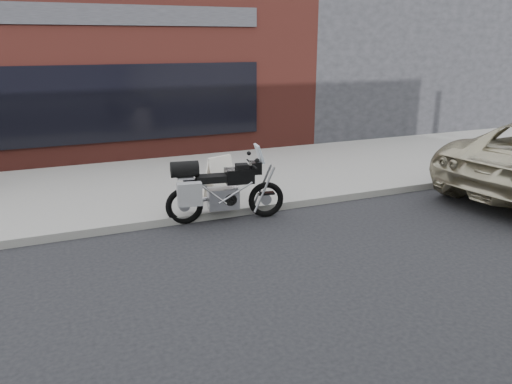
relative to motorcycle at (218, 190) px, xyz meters
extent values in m
plane|color=black|center=(-0.08, -3.90, -0.62)|extent=(120.00, 120.00, 0.00)
cube|color=gray|center=(-0.08, 3.10, -0.54)|extent=(44.00, 6.00, 0.15)
cube|color=maroon|center=(-2.08, 10.10, 1.63)|extent=(14.00, 10.00, 4.50)
cube|color=black|center=(-2.08, 5.07, 1.08)|extent=(10.00, 0.08, 2.00)
cube|color=#27282C|center=(-2.08, 5.07, 3.28)|extent=(10.00, 0.08, 0.50)
cube|color=#27282C|center=(9.92, 10.10, 2.38)|extent=(10.00, 10.00, 6.00)
torus|color=black|center=(-0.62, 0.12, -0.27)|extent=(0.71, 0.22, 0.70)
torus|color=black|center=(0.93, -0.11, -0.27)|extent=(0.71, 0.22, 0.70)
cube|color=#B7B7BC|center=(0.10, 0.01, -0.18)|extent=(0.62, 0.40, 0.40)
cube|color=black|center=(0.41, -0.04, 0.24)|extent=(0.57, 0.41, 0.27)
cube|color=black|center=(-0.11, 0.04, 0.22)|extent=(0.61, 0.38, 0.13)
cube|color=black|center=(-0.47, 0.09, 0.13)|extent=(0.34, 0.27, 0.15)
cube|color=black|center=(0.72, -0.08, 0.37)|extent=(0.22, 0.28, 0.23)
cube|color=silver|center=(0.79, -0.09, 0.64)|extent=(0.19, 0.33, 0.35)
cylinder|color=black|center=(0.65, -0.07, 0.45)|extent=(0.14, 0.73, 0.03)
cube|color=#B7B7BC|center=(-0.59, 0.11, 0.28)|extent=(0.34, 0.35, 0.03)
cube|color=gray|center=(-0.59, -0.16, 0.03)|extent=(0.46, 0.25, 0.42)
cylinder|color=black|center=(-0.59, 0.11, 0.43)|extent=(0.54, 0.36, 0.29)
cylinder|color=#B7B7BC|center=(-0.29, 0.24, -0.25)|extent=(0.59, 0.17, 0.20)
cube|color=white|center=(0.38, 0.79, -0.02)|extent=(0.62, 0.45, 0.89)
cube|color=white|center=(0.30, 1.01, -0.02)|extent=(0.62, 0.45, 0.89)
camera|label=1|loc=(-2.82, -8.46, 2.66)|focal=35.00mm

